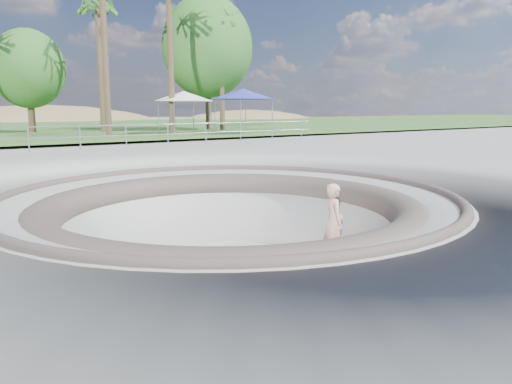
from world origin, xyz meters
The scene contains 13 objects.
ground centered at (0.00, 0.00, 0.00)m, with size 180.00×180.00×0.00m, color #9A9995.
skate_bowl centered at (0.00, 0.00, -1.83)m, with size 14.00×14.00×4.10m.
grass_strip centered at (0.00, 34.00, 0.22)m, with size 180.00×36.00×0.12m.
distant_hills centered at (3.78, 57.17, -7.02)m, with size 103.20×45.00×28.60m.
safety_railing centered at (0.00, 12.00, 0.69)m, with size 25.00×0.06×1.03m.
skateboard centered at (2.70, -0.59, -1.84)m, with size 0.78×0.27×0.08m.
skater centered at (2.70, -0.59, -0.85)m, with size 0.70×0.46×1.93m, color #E8B196.
canopy_white centered at (8.58, 19.55, 2.60)m, with size 5.25×5.25×2.65m.
canopy_blue centered at (12.07, 18.00, 2.76)m, with size 5.56×5.56×2.83m.
palm_d centered at (4.81, 24.10, 8.32)m, with size 2.60×2.60×9.47m.
palm_f centered at (13.09, 22.43, 7.97)m, with size 2.60×2.60×9.09m.
bushy_tree_mid centered at (0.90, 26.91, 4.42)m, with size 4.76×4.32×6.86m.
bushy_tree_right centered at (12.90, 24.17, 6.32)m, with size 6.87×6.24×9.91m.
Camera 1 is at (-5.73, -9.50, 1.99)m, focal length 35.00 mm.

